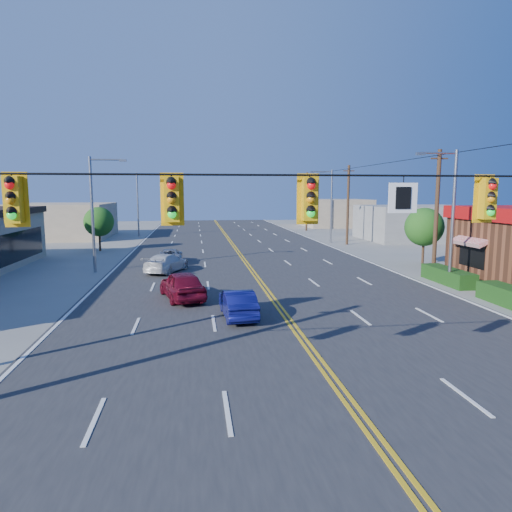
{
  "coord_description": "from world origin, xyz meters",
  "views": [
    {
      "loc": [
        -3.98,
        -10.9,
        5.6
      ],
      "look_at": [
        -0.75,
        13.04,
        2.2
      ],
      "focal_mm": 32.0,
      "sensor_mm": 36.0,
      "label": 1
    }
  ],
  "objects": [
    {
      "name": "ground",
      "position": [
        0.0,
        0.0,
        0.0
      ],
      "size": [
        160.0,
        160.0,
        0.0
      ],
      "primitive_type": "plane",
      "color": "gray",
      "rests_on": "ground"
    },
    {
      "name": "road",
      "position": [
        0.0,
        20.0,
        0.03
      ],
      "size": [
        20.0,
        120.0,
        0.06
      ],
      "primitive_type": "cube",
      "color": "#2D2D30",
      "rests_on": "ground"
    },
    {
      "name": "signal_span",
      "position": [
        -0.12,
        0.0,
        4.89
      ],
      "size": [
        24.32,
        0.34,
        9.0
      ],
      "color": "#47301E",
      "rests_on": "ground"
    },
    {
      "name": "streetlight_se",
      "position": [
        10.79,
        14.0,
        4.51
      ],
      "size": [
        2.55,
        0.25,
        8.0
      ],
      "color": "gray",
      "rests_on": "ground"
    },
    {
      "name": "streetlight_ne",
      "position": [
        10.79,
        38.0,
        4.51
      ],
      "size": [
        2.55,
        0.25,
        8.0
      ],
      "color": "gray",
      "rests_on": "ground"
    },
    {
      "name": "streetlight_sw",
      "position": [
        -10.79,
        22.0,
        4.51
      ],
      "size": [
        2.55,
        0.25,
        8.0
      ],
      "color": "gray",
      "rests_on": "ground"
    },
    {
      "name": "streetlight_nw",
      "position": [
        -10.79,
        48.0,
        4.51
      ],
      "size": [
        2.55,
        0.25,
        8.0
      ],
      "color": "gray",
      "rests_on": "ground"
    },
    {
      "name": "utility_pole_near",
      "position": [
        12.2,
        18.0,
        4.2
      ],
      "size": [
        0.28,
        0.28,
        8.4
      ],
      "primitive_type": "cylinder",
      "color": "#47301E",
      "rests_on": "ground"
    },
    {
      "name": "utility_pole_mid",
      "position": [
        12.2,
        36.0,
        4.2
      ],
      "size": [
        0.28,
        0.28,
        8.4
      ],
      "primitive_type": "cylinder",
      "color": "#47301E",
      "rests_on": "ground"
    },
    {
      "name": "utility_pole_far",
      "position": [
        12.2,
        54.0,
        4.2
      ],
      "size": [
        0.28,
        0.28,
        8.4
      ],
      "primitive_type": "cylinder",
      "color": "#47301E",
      "rests_on": "ground"
    },
    {
      "name": "tree_kfc_rear",
      "position": [
        13.5,
        22.0,
        2.93
      ],
      "size": [
        2.94,
        2.94,
        4.41
      ],
      "color": "#47301E",
      "rests_on": "ground"
    },
    {
      "name": "tree_west",
      "position": [
        -13.0,
        34.0,
        2.79
      ],
      "size": [
        2.8,
        2.8,
        4.2
      ],
      "color": "#47301E",
      "rests_on": "ground"
    },
    {
      "name": "bld_east_mid",
      "position": [
        22.0,
        40.0,
        2.0
      ],
      "size": [
        12.0,
        10.0,
        4.0
      ],
      "primitive_type": "cube",
      "color": "gray",
      "rests_on": "ground"
    },
    {
      "name": "bld_west_far",
      "position": [
        -20.0,
        48.0,
        2.1
      ],
      "size": [
        11.0,
        12.0,
        4.2
      ],
      "primitive_type": "cube",
      "color": "tan",
      "rests_on": "ground"
    },
    {
      "name": "bld_east_far",
      "position": [
        19.0,
        62.0,
        2.2
      ],
      "size": [
        10.0,
        10.0,
        4.4
      ],
      "primitive_type": "cube",
      "color": "tan",
      "rests_on": "ground"
    },
    {
      "name": "car_magenta",
      "position": [
        -4.68,
        12.68,
        0.74
      ],
      "size": [
        2.79,
        4.66,
        1.49
      ],
      "primitive_type": "imported",
      "rotation": [
        0.0,
        0.0,
        3.39
      ],
      "color": "maroon",
      "rests_on": "ground"
    },
    {
      "name": "car_blue",
      "position": [
        -2.14,
        8.86,
        0.62
      ],
      "size": [
        1.53,
        3.84,
        1.24
      ],
      "primitive_type": "imported",
      "rotation": [
        0.0,
        0.0,
        3.2
      ],
      "color": "navy",
      "rests_on": "ground"
    },
    {
      "name": "car_white",
      "position": [
        -5.98,
        21.06,
        0.64
      ],
      "size": [
        3.36,
        4.75,
        1.28
      ],
      "primitive_type": "imported",
      "rotation": [
        0.0,
        0.0,
        2.74
      ],
      "color": "silver",
      "rests_on": "ground"
    },
    {
      "name": "car_silver",
      "position": [
        -5.94,
        25.29,
        0.56
      ],
      "size": [
        1.91,
        4.03,
        1.11
      ],
      "primitive_type": "imported",
      "rotation": [
        0.0,
        0.0,
        3.16
      ],
      "color": "gray",
      "rests_on": "ground"
    }
  ]
}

